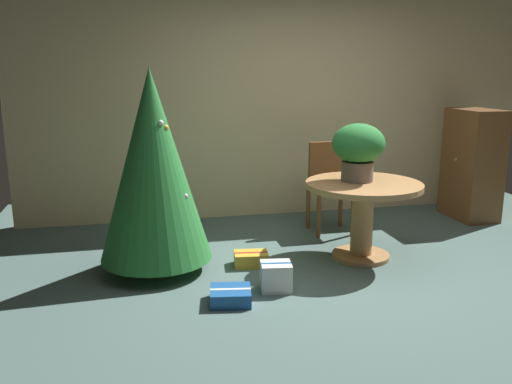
{
  "coord_description": "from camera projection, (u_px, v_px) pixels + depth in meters",
  "views": [
    {
      "loc": [
        -1.67,
        -3.76,
        1.69
      ],
      "look_at": [
        -0.76,
        0.3,
        0.72
      ],
      "focal_mm": 37.42,
      "sensor_mm": 36.0,
      "label": 1
    }
  ],
  "objects": [
    {
      "name": "gift_box_gold",
      "position": [
        251.0,
        259.0,
        4.66
      ],
      "size": [
        0.31,
        0.24,
        0.12
      ],
      "color": "gold",
      "rests_on": "ground_plane"
    },
    {
      "name": "wooden_cabinet",
      "position": [
        472.0,
        164.0,
        6.04
      ],
      "size": [
        0.44,
        0.65,
        1.24
      ],
      "color": "brown",
      "rests_on": "ground_plane"
    },
    {
      "name": "gift_box_cream",
      "position": [
        276.0,
        277.0,
        4.13
      ],
      "size": [
        0.26,
        0.23,
        0.22
      ],
      "color": "silver",
      "rests_on": "ground_plane"
    },
    {
      "name": "back_wall_panel",
      "position": [
        284.0,
        103.0,
        6.11
      ],
      "size": [
        6.0,
        0.1,
        2.6
      ],
      "primitive_type": "cube",
      "color": "beige",
      "rests_on": "ground_plane"
    },
    {
      "name": "round_dining_table",
      "position": [
        363.0,
        204.0,
        4.75
      ],
      "size": [
        1.03,
        1.03,
        0.7
      ],
      "color": "#B27F4C",
      "rests_on": "ground_plane"
    },
    {
      "name": "gift_box_blue",
      "position": [
        231.0,
        296.0,
        3.92
      ],
      "size": [
        0.34,
        0.32,
        0.11
      ],
      "color": "#1E569E",
      "rests_on": "ground_plane"
    },
    {
      "name": "ground_plane",
      "position": [
        355.0,
        282.0,
        4.31
      ],
      "size": [
        6.6,
        6.6,
        0.0
      ],
      "primitive_type": "plane",
      "color": "#4C6660"
    },
    {
      "name": "wooden_chair_far",
      "position": [
        329.0,
        180.0,
        5.57
      ],
      "size": [
        0.41,
        0.39,
        0.93
      ],
      "color": "brown",
      "rests_on": "ground_plane"
    },
    {
      "name": "flower_vase",
      "position": [
        358.0,
        148.0,
        4.7
      ],
      "size": [
        0.47,
        0.47,
        0.51
      ],
      "color": "#665B51",
      "rests_on": "round_dining_table"
    },
    {
      "name": "holiday_tree",
      "position": [
        153.0,
        166.0,
        4.37
      ],
      "size": [
        0.93,
        0.93,
        1.7
      ],
      "color": "brown",
      "rests_on": "ground_plane"
    }
  ]
}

